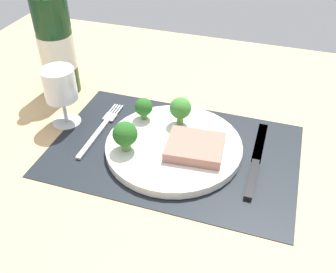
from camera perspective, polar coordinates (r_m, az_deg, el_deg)
The scene contains 11 objects.
ground_plane at distance 76.18cm, azimuth 0.85°, elevation -2.96°, with size 140.00×110.00×3.00cm, color tan.
placemat at distance 75.11cm, azimuth 0.86°, elevation -2.01°, with size 47.65×31.35×0.30cm, color black.
plate at distance 74.50cm, azimuth 0.87°, elevation -1.45°, with size 26.48×26.48×1.60cm, color silver.
steak at distance 71.62cm, azimuth 4.05°, elevation -1.58°, with size 10.48×8.96×2.04cm, color #9E6B5B.
broccoli_center at distance 79.15cm, azimuth -3.66°, elevation 4.37°, with size 3.77×3.77×4.74cm.
broccoli_front_edge at distance 76.90cm, azimuth 1.86°, elevation 4.20°, with size 4.41×4.41×6.07cm.
broccoli_near_fork at distance 70.84cm, azimuth -6.41°, elevation 0.31°, with size 4.70×4.70×5.98cm.
fork at distance 81.09cm, azimuth -9.95°, elevation 1.17°, with size 2.40×19.20×0.50cm.
knife at distance 73.33cm, azimuth 12.86°, elevation -3.89°, with size 1.80×23.00×0.80cm.
wine_bottle at distance 91.85cm, azimuth -16.33°, elevation 13.02°, with size 8.11×8.11×31.99cm.
wine_glass at distance 81.03cm, azimuth -15.76°, elevation 6.98°, with size 6.66×6.66×12.68cm.
Camera 1 is at (16.71, -54.93, 48.57)cm, focal length 40.94 mm.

